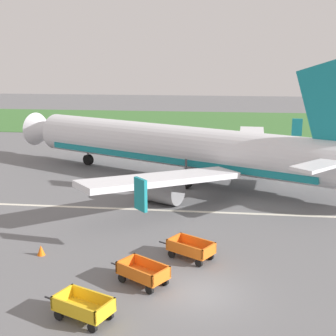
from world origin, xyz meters
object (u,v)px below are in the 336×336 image
Objects in this scene: baggage_cart_second_in_row at (143,273)px; baggage_cart_third_in_row at (191,249)px; airplane at (184,148)px; baggage_cart_nearest at (83,307)px; traffic_cone_near_plane at (41,250)px.

baggage_cart_second_in_row and baggage_cart_third_in_row have the same top height.
airplane reaches higher than baggage_cart_third_in_row.
baggage_cart_nearest is 7.95m from baggage_cart_third_in_row.
baggage_cart_nearest is 1.04× the size of baggage_cart_third_in_row.
baggage_cart_third_in_row is at bearing 3.55° from traffic_cone_near_plane.
baggage_cart_nearest and baggage_cart_second_in_row have the same top height.
baggage_cart_second_in_row is at bearing 60.21° from baggage_cart_nearest.
baggage_cart_second_in_row is at bearing -124.01° from baggage_cart_third_in_row.
airplane is 16.98m from baggage_cart_third_in_row.
traffic_cone_near_plane is (-8.58, -0.53, -0.30)m from baggage_cart_third_in_row.
baggage_cart_second_in_row is (-0.39, -19.94, -2.45)m from airplane.
baggage_cart_nearest is at bearing -54.81° from traffic_cone_near_plane.
baggage_cart_second_in_row is 5.61× the size of traffic_cone_near_plane.
traffic_cone_near_plane is at bearing -111.51° from airplane.
airplane reaches higher than baggage_cart_nearest.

